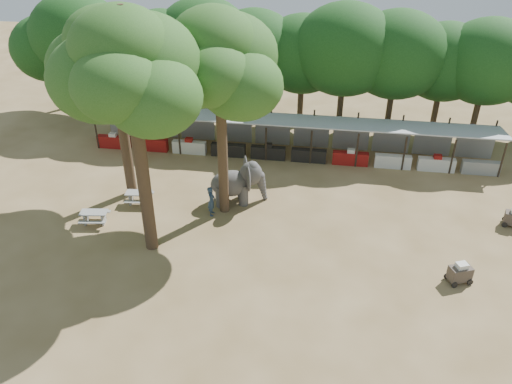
# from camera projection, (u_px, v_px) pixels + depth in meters

# --- Properties ---
(ground) EXTENTS (100.00, 100.00, 0.00)m
(ground) POSITION_uv_depth(u_px,v_px,m) (260.00, 284.00, 23.47)
(ground) COLOR brown
(ground) RESTS_ON ground
(vendor_stalls) EXTENTS (28.00, 2.99, 2.80)m
(vendor_stalls) POSITION_uv_depth(u_px,v_px,m) (290.00, 139.00, 34.60)
(vendor_stalls) COLOR #A2A4AA
(vendor_stalls) RESTS_ON ground
(yard_tree_left) EXTENTS (7.10, 6.90, 11.02)m
(yard_tree_left) POSITION_uv_depth(u_px,v_px,m) (112.00, 59.00, 26.57)
(yard_tree_left) COLOR #332316
(yard_tree_left) RESTS_ON ground
(yard_tree_center) EXTENTS (7.10, 6.90, 12.04)m
(yard_tree_center) POSITION_uv_depth(u_px,v_px,m) (128.00, 72.00, 21.42)
(yard_tree_center) COLOR #332316
(yard_tree_center) RESTS_ON ground
(yard_tree_back) EXTENTS (7.10, 6.90, 11.36)m
(yard_tree_back) POSITION_uv_depth(u_px,v_px,m) (217.00, 64.00, 24.75)
(yard_tree_back) COLOR #332316
(yard_tree_back) RESTS_ON ground
(backdrop_trees) EXTENTS (46.46, 5.95, 8.33)m
(backdrop_trees) POSITION_uv_depth(u_px,v_px,m) (299.00, 56.00, 36.74)
(backdrop_trees) COLOR #332316
(backdrop_trees) RESTS_ON ground
(elephant) EXTENTS (3.52, 2.58, 2.61)m
(elephant) POSITION_uv_depth(u_px,v_px,m) (238.00, 182.00, 29.12)
(elephant) COLOR #3E3B3B
(elephant) RESTS_ON ground
(handler) EXTENTS (0.48, 0.68, 1.79)m
(handler) POSITION_uv_depth(u_px,v_px,m) (211.00, 201.00, 28.12)
(handler) COLOR #26384C
(handler) RESTS_ON ground
(picnic_table_near) EXTENTS (1.65, 1.53, 0.74)m
(picnic_table_near) POSITION_uv_depth(u_px,v_px,m) (94.00, 216.00, 27.58)
(picnic_table_near) COLOR gray
(picnic_table_near) RESTS_ON ground
(picnic_table_far) EXTENTS (1.65, 1.51, 0.75)m
(picnic_table_far) POSITION_uv_depth(u_px,v_px,m) (139.00, 196.00, 29.35)
(picnic_table_far) COLOR gray
(picnic_table_far) RESTS_ON ground
(cart_front) EXTENTS (1.31, 1.10, 1.09)m
(cart_front) POSITION_uv_depth(u_px,v_px,m) (460.00, 273.00, 23.34)
(cart_front) COLOR #3B3028
(cart_front) RESTS_ON ground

